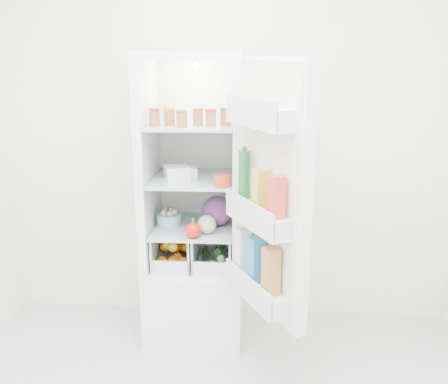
# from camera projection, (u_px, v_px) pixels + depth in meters

# --- Properties ---
(room_walls) EXTENTS (3.02, 3.02, 2.61)m
(room_walls) POSITION_uv_depth(u_px,v_px,m) (206.00, 111.00, 1.74)
(room_walls) COLOR white
(room_walls) RESTS_ON ground
(refrigerator) EXTENTS (0.60, 0.60, 1.80)m
(refrigerator) POSITION_uv_depth(u_px,v_px,m) (196.00, 235.00, 3.20)
(refrigerator) COLOR white
(refrigerator) RESTS_ON ground
(shelf_low) EXTENTS (0.49, 0.53, 0.01)m
(shelf_low) POSITION_uv_depth(u_px,v_px,m) (194.00, 227.00, 3.12)
(shelf_low) COLOR #A6BDC3
(shelf_low) RESTS_ON refrigerator
(shelf_mid) EXTENTS (0.49, 0.53, 0.02)m
(shelf_mid) POSITION_uv_depth(u_px,v_px,m) (194.00, 179.00, 3.03)
(shelf_mid) COLOR #A6BDC3
(shelf_mid) RESTS_ON refrigerator
(shelf_top) EXTENTS (0.49, 0.53, 0.02)m
(shelf_top) POSITION_uv_depth(u_px,v_px,m) (193.00, 125.00, 2.95)
(shelf_top) COLOR #A6BDC3
(shelf_top) RESTS_ON refrigerator
(crisper_left) EXTENTS (0.23, 0.46, 0.22)m
(crisper_left) POSITION_uv_depth(u_px,v_px,m) (176.00, 246.00, 3.16)
(crisper_left) COLOR silver
(crisper_left) RESTS_ON refrigerator
(crisper_right) EXTENTS (0.23, 0.46, 0.22)m
(crisper_right) POSITION_uv_depth(u_px,v_px,m) (214.00, 247.00, 3.14)
(crisper_right) COLOR silver
(crisper_right) RESTS_ON refrigerator
(condiment_jars) EXTENTS (0.46, 0.32, 0.08)m
(condiment_jars) POSITION_uv_depth(u_px,v_px,m) (187.00, 118.00, 2.86)
(condiment_jars) COLOR #B21919
(condiment_jars) RESTS_ON shelf_top
(squeeze_bottle) EXTENTS (0.07, 0.07, 0.20)m
(squeeze_bottle) POSITION_uv_depth(u_px,v_px,m) (230.00, 105.00, 3.01)
(squeeze_bottle) COLOR white
(squeeze_bottle) RESTS_ON shelf_top
(tub_white) EXTENTS (0.17, 0.17, 0.09)m
(tub_white) POSITION_uv_depth(u_px,v_px,m) (177.00, 173.00, 2.96)
(tub_white) COLOR silver
(tub_white) RESTS_ON shelf_mid
(tub_cream) EXTENTS (0.14, 0.14, 0.07)m
(tub_cream) POSITION_uv_depth(u_px,v_px,m) (187.00, 173.00, 3.01)
(tub_cream) COLOR white
(tub_cream) RESTS_ON shelf_mid
(tin_red) EXTENTS (0.11, 0.11, 0.07)m
(tin_red) POSITION_uv_depth(u_px,v_px,m) (222.00, 181.00, 2.82)
(tin_red) COLOR #B63C1B
(tin_red) RESTS_ON shelf_mid
(red_cabbage) EXTENTS (0.19, 0.19, 0.19)m
(red_cabbage) POSITION_uv_depth(u_px,v_px,m) (217.00, 211.00, 3.10)
(red_cabbage) COLOR #5D205F
(red_cabbage) RESTS_ON shelf_low
(bell_pepper) EXTENTS (0.09, 0.09, 0.09)m
(bell_pepper) POSITION_uv_depth(u_px,v_px,m) (193.00, 230.00, 2.90)
(bell_pepper) COLOR red
(bell_pepper) RESTS_ON shelf_low
(mushroom_bowl) EXTENTS (0.20, 0.20, 0.07)m
(mushroom_bowl) POSITION_uv_depth(u_px,v_px,m) (169.00, 220.00, 3.12)
(mushroom_bowl) COLOR #90BBD6
(mushroom_bowl) RESTS_ON shelf_low
(salad_bag) EXTENTS (0.11, 0.11, 0.11)m
(salad_bag) POSITION_uv_depth(u_px,v_px,m) (207.00, 224.00, 2.97)
(salad_bag) COLOR #A4C392
(salad_bag) RESTS_ON shelf_low
(citrus_pile) EXTENTS (0.20, 0.31, 0.16)m
(citrus_pile) POSITION_uv_depth(u_px,v_px,m) (175.00, 251.00, 3.15)
(citrus_pile) COLOR orange
(citrus_pile) RESTS_ON refrigerator
(veg_pile) EXTENTS (0.16, 0.30, 0.10)m
(veg_pile) POSITION_uv_depth(u_px,v_px,m) (215.00, 254.00, 3.16)
(veg_pile) COLOR #224D19
(veg_pile) RESTS_ON refrigerator
(fridge_door) EXTENTS (0.41, 0.57, 1.30)m
(fridge_door) POSITION_uv_depth(u_px,v_px,m) (268.00, 198.00, 2.48)
(fridge_door) COLOR white
(fridge_door) RESTS_ON refrigerator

